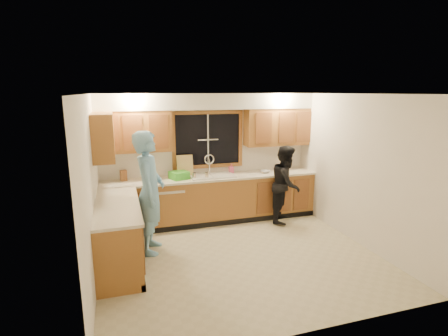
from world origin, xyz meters
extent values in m
plane|color=#C0B794|center=(0.00, 0.00, 0.00)|extent=(4.20, 4.20, 0.00)
plane|color=white|center=(0.00, 0.00, 2.50)|extent=(4.20, 4.20, 0.00)
plane|color=white|center=(0.00, 1.90, 1.25)|extent=(4.20, 0.00, 4.20)
plane|color=white|center=(-2.10, 0.00, 1.25)|extent=(0.00, 3.80, 3.80)
plane|color=white|center=(2.10, 0.00, 1.25)|extent=(0.00, 3.80, 3.80)
cube|color=#A86C31|center=(0.00, 1.60, 0.44)|extent=(4.20, 0.60, 0.88)
cube|color=#A86C31|center=(-1.80, 0.35, 0.44)|extent=(0.60, 1.90, 0.88)
cube|color=beige|center=(0.00, 1.58, 0.90)|extent=(4.20, 0.63, 0.04)
cube|color=beige|center=(-1.79, 0.35, 0.90)|extent=(0.63, 1.90, 0.04)
cube|color=#A86C31|center=(-1.43, 1.73, 1.83)|extent=(1.35, 0.33, 0.75)
cube|color=#A86C31|center=(1.43, 1.73, 1.83)|extent=(1.35, 0.33, 0.75)
cube|color=#A86C31|center=(-1.94, 1.12, 1.83)|extent=(0.33, 0.90, 0.75)
cube|color=silver|center=(0.00, 1.72, 2.35)|extent=(4.20, 0.35, 0.30)
cube|color=black|center=(0.00, 1.90, 1.60)|extent=(1.30, 0.01, 1.00)
cube|color=#A86C31|center=(0.00, 1.89, 2.14)|extent=(1.44, 0.03, 0.07)
cube|color=#A86C31|center=(0.00, 1.89, 1.07)|extent=(1.44, 0.03, 0.07)
cube|color=#A86C31|center=(-0.69, 1.89, 1.60)|extent=(0.07, 0.03, 1.00)
cube|color=#A86C31|center=(0.69, 1.89, 1.60)|extent=(0.07, 0.03, 1.00)
cube|color=silver|center=(0.00, 1.60, 0.93)|extent=(0.86, 0.52, 0.03)
cube|color=silver|center=(-0.21, 1.60, 0.84)|extent=(0.38, 0.42, 0.18)
cube|color=silver|center=(0.21, 1.60, 0.84)|extent=(0.38, 0.42, 0.18)
cylinder|color=silver|center=(0.00, 1.80, 1.08)|extent=(0.04, 0.04, 0.28)
torus|color=silver|center=(0.00, 1.80, 1.22)|extent=(0.21, 0.03, 0.21)
cube|color=white|center=(-0.85, 1.59, 0.41)|extent=(0.60, 0.56, 0.82)
cube|color=white|center=(-1.80, -0.22, 0.45)|extent=(0.58, 0.75, 0.90)
imported|color=#6FAAD2|center=(-1.29, 0.62, 0.98)|extent=(0.61, 0.79, 1.95)
imported|color=black|center=(1.39, 1.19, 0.76)|extent=(0.90, 0.94, 1.52)
cube|color=brown|center=(-1.65, 1.74, 1.02)|extent=(0.13, 0.12, 0.20)
cube|color=tan|center=(-0.50, 1.74, 1.13)|extent=(0.32, 0.11, 0.42)
cube|color=green|center=(-0.65, 1.59, 0.99)|extent=(0.39, 0.38, 0.14)
imported|color=#E75784|center=(0.45, 1.76, 1.02)|extent=(0.09, 0.09, 0.19)
imported|color=silver|center=(1.11, 1.57, 0.94)|extent=(0.21, 0.21, 0.05)
cylinder|color=#C1AF94|center=(-0.38, 1.49, 0.98)|extent=(0.09, 0.09, 0.12)
cylinder|color=#C1AF94|center=(-0.14, 1.45, 0.98)|extent=(0.08, 0.08, 0.12)
camera|label=1|loc=(-1.73, -4.77, 2.53)|focal=28.00mm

